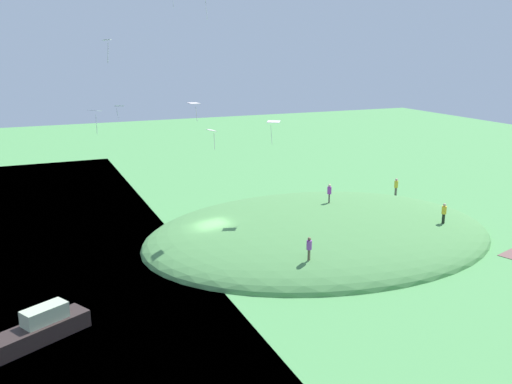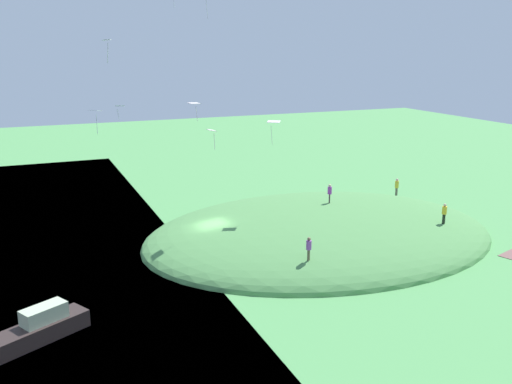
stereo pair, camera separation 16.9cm
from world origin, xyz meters
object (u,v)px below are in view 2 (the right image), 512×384
kite_2 (107,42)px  kite_6 (95,112)px  kite_8 (194,104)px  person_on_hilltop (397,185)px  boat_on_lake (31,332)px  mooring_post (182,240)px  person_with_child (309,246)px  kite_0 (274,123)px  kite_9 (212,131)px  person_near_shore (444,211)px  kite_3 (120,107)px  person_watching_kites (330,191)px

kite_2 → kite_6: bearing=89.8°
kite_6 → kite_8: size_ratio=1.29×
kite_8 → person_on_hilltop: bearing=-0.2°
boat_on_lake → kite_6: 20.63m
mooring_post → person_on_hilltop: bearing=8.5°
person_with_child → kite_8: 16.40m
kite_2 → kite_0: bearing=11.5°
mooring_post → kite_9: bearing=-21.4°
person_on_hilltop → kite_9: kite_9 is taller
boat_on_lake → person_with_child: boat_on_lake is taller
kite_8 → kite_9: size_ratio=0.98×
person_with_child → person_on_hilltop: size_ratio=0.90×
person_with_child → kite_2: 18.71m
person_on_hilltop → kite_8: (-20.92, 0.07, 8.91)m
kite_6 → kite_9: (7.74, -6.33, -1.17)m
person_near_shore → mooring_post: 21.21m
kite_3 → kite_8: 8.43m
boat_on_lake → kite_2: kite_2 is taller
person_on_hilltop → kite_0: kite_0 is taller
person_on_hilltop → person_near_shore: (-3.53, -10.93, 0.66)m
kite_3 → kite_0: bearing=-47.5°
kite_8 → kite_2: bearing=-137.8°
mooring_post → kite_8: bearing=56.5°
person_near_shore → kite_6: size_ratio=0.87×
boat_on_lake → person_watching_kites: 27.33m
person_watching_kites → kite_9: kite_9 is taller
mooring_post → kite_0: bearing=-6.5°
kite_0 → person_watching_kites: bearing=4.2°
kite_8 → mooring_post: size_ratio=1.70×
kite_9 → kite_2: bearing=-161.5°
kite_8 → mooring_post: 11.28m
kite_9 → kite_8: bearing=90.0°
person_near_shore → kite_0: kite_0 is taller
kite_6 → person_watching_kites: bearing=-17.5°
person_watching_kites → person_with_child: bearing=-9.9°
kite_0 → kite_9: kite_0 is taller
boat_on_lake → mooring_post: 16.47m
person_with_child → person_on_hilltop: (17.24, 13.52, -0.51)m
kite_0 → kite_6: kite_6 is taller
person_on_hilltop → person_near_shore: 11.50m
person_with_child → kite_3: bearing=-100.8°
kite_8 → person_watching_kites: bearing=-20.1°
boat_on_lake → kite_2: 18.25m
person_with_child → kite_0: 11.72m
person_watching_kites → kite_8: (-10.84, 3.98, 7.60)m
person_watching_kites → kite_0: size_ratio=0.90×
boat_on_lake → person_near_shore: boat_on_lake is taller
person_with_child → kite_8: (-3.68, 13.59, 8.40)m
person_with_child → kite_0: size_ratio=0.88×
boat_on_lake → person_near_shore: 31.67m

